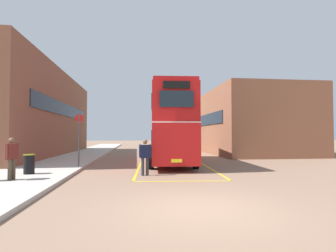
{
  "coord_description": "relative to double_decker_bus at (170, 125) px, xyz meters",
  "views": [
    {
      "loc": [
        -1.62,
        -6.72,
        1.86
      ],
      "look_at": [
        0.65,
        12.55,
        2.52
      ],
      "focal_mm": 28.48,
      "sensor_mm": 36.0,
      "label": 1
    }
  ],
  "objects": [
    {
      "name": "ground_plane",
      "position": [
        -0.58,
        3.52,
        -2.51
      ],
      "size": [
        135.6,
        135.6,
        0.0
      ],
      "primitive_type": "plane",
      "color": "#846651"
    },
    {
      "name": "sidewalk_left",
      "position": [
        -7.08,
        5.92,
        -2.44
      ],
      "size": [
        4.0,
        57.6,
        0.14
      ],
      "primitive_type": "cube",
      "color": "#B2ADA3",
      "rests_on": "ground"
    },
    {
      "name": "brick_building_left",
      "position": [
        -11.79,
        7.46,
        1.26
      ],
      "size": [
        6.27,
        21.27,
        7.54
      ],
      "color": "brown",
      "rests_on": "ground"
    },
    {
      "name": "depot_building_right",
      "position": [
        9.1,
        10.12,
        0.59
      ],
      "size": [
        8.45,
        16.69,
        6.2
      ],
      "color": "brown",
      "rests_on": "ground"
    },
    {
      "name": "double_decker_bus",
      "position": [
        0.0,
        0.0,
        0.0
      ],
      "size": [
        3.17,
        10.14,
        4.75
      ],
      "color": "black",
      "rests_on": "ground"
    },
    {
      "name": "single_deck_bus",
      "position": [
        2.84,
        18.35,
        -0.87
      ],
      "size": [
        3.12,
        9.12,
        3.02
      ],
      "color": "black",
      "rests_on": "ground"
    },
    {
      "name": "pedestrian_boarding",
      "position": [
        -1.82,
        -5.28,
        -1.56
      ],
      "size": [
        0.56,
        0.26,
        1.66
      ],
      "color": "#2D2D38",
      "rests_on": "ground"
    },
    {
      "name": "pedestrian_waiting_near",
      "position": [
        -6.98,
        -6.69,
        -1.44
      ],
      "size": [
        0.33,
        0.54,
        1.62
      ],
      "color": "#473828",
      "rests_on": "sidewalk_left"
    },
    {
      "name": "litter_bin",
      "position": [
        -6.94,
        -5.13,
        -1.94
      ],
      "size": [
        0.48,
        0.48,
        0.87
      ],
      "color": "black",
      "rests_on": "sidewalk_left"
    },
    {
      "name": "bus_stop_sign",
      "position": [
        -5.42,
        -2.21,
        -0.65
      ],
      "size": [
        0.44,
        0.1,
        2.89
      ],
      "color": "#4C4C51",
      "rests_on": "sidewalk_left"
    },
    {
      "name": "bay_marking_yellow",
      "position": [
        -0.05,
        -1.87,
        -2.51
      ],
      "size": [
        4.82,
        12.25,
        0.01
      ],
      "color": "gold",
      "rests_on": "ground"
    }
  ]
}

